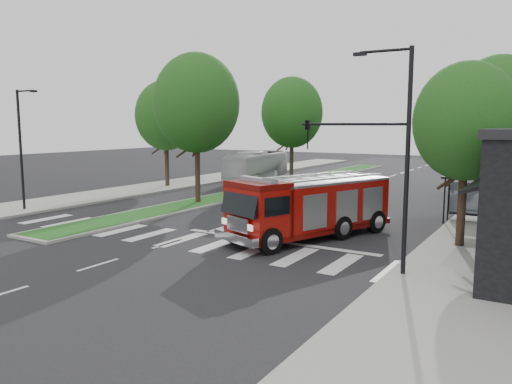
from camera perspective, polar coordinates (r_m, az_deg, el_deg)
ground at (r=26.19m, az=-4.30°, el=-4.18°), size 140.00×140.00×0.00m
sidewalk_right at (r=31.40m, az=26.34°, el=-2.85°), size 5.00×80.00×0.15m
sidewalk_left at (r=42.96m, az=-12.34°, el=0.41°), size 5.00×80.00×0.15m
median at (r=44.44m, az=2.88°, el=0.82°), size 3.00×50.00×0.15m
bus_shelter at (r=29.43m, az=23.73°, el=0.52°), size 3.20×1.60×2.61m
tree_right_near at (r=23.11m, az=22.90°, el=7.41°), size 4.40×4.40×8.05m
tree_right_mid at (r=35.04m, az=25.91°, el=8.74°), size 5.60×5.60×9.72m
tree_right_far at (r=44.98m, az=27.09°, el=7.43°), size 5.00×5.00×8.73m
tree_median_near at (r=34.07m, az=-6.82°, el=10.04°), size 5.80×5.80×10.16m
tree_median_far at (r=45.91m, az=4.13°, el=9.04°), size 5.60×5.60×9.72m
tree_left_mid at (r=43.77m, az=-10.27°, el=8.58°), size 5.20×5.20×9.16m
streetlight_right_near at (r=18.16m, az=14.25°, el=5.21°), size 4.08×0.22×8.00m
streetlight_left_near at (r=34.01m, az=-25.20°, el=4.96°), size 1.90×0.20×7.50m
streetlight_right_far at (r=41.12m, az=24.94°, el=5.71°), size 2.11×0.20×8.00m
fire_engine at (r=23.84m, az=6.21°, el=-1.74°), size 5.67×9.33×3.11m
city_bus at (r=48.27m, az=0.10°, el=2.98°), size 3.57×10.44×2.85m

